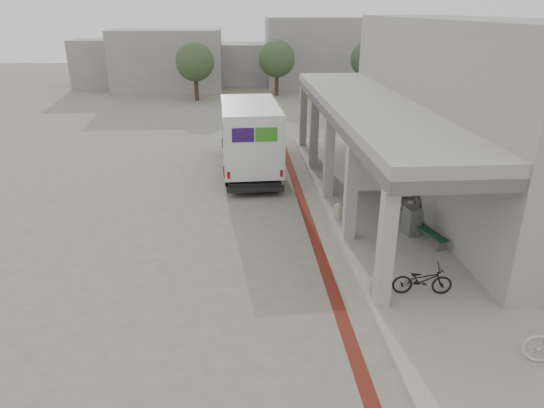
{
  "coord_description": "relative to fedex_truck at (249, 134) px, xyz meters",
  "views": [
    {
      "loc": [
        -1.51,
        -14.12,
        7.35
      ],
      "look_at": [
        -0.52,
        0.02,
        1.6
      ],
      "focal_mm": 32.0,
      "sensor_mm": 36.0,
      "label": 1
    }
  ],
  "objects": [
    {
      "name": "fedex_truck",
      "position": [
        0.0,
        0.0,
        0.0
      ],
      "size": [
        2.78,
        8.02,
        3.38
      ],
      "rotation": [
        0.0,
        0.0,
        0.04
      ],
      "color": "black",
      "rests_on": "ground"
    },
    {
      "name": "distant_backdrop",
      "position": [
        -1.82,
        27.37,
        0.9
      ],
      "size": [
        28.0,
        10.0,
        6.5
      ],
      "color": "gray",
      "rests_on": "ground"
    },
    {
      "name": "ground",
      "position": [
        1.02,
        -8.51,
        -1.8
      ],
      "size": [
        120.0,
        120.0,
        0.0
      ],
      "primitive_type": "plane",
      "color": "#69655A",
      "rests_on": "ground"
    },
    {
      "name": "bollard_far",
      "position": [
        3.12,
        -6.37,
        -1.4
      ],
      "size": [
        0.38,
        0.38,
        0.57
      ],
      "color": "gray",
      "rests_on": "sidewalk"
    },
    {
      "name": "bollard_near",
      "position": [
        3.12,
        -11.55,
        -1.41
      ],
      "size": [
        0.36,
        0.36,
        0.54
      ],
      "color": "gray",
      "rests_on": "sidewalk"
    },
    {
      "name": "utility_cabinet",
      "position": [
        5.32,
        -7.91,
        -1.2
      ],
      "size": [
        0.54,
        0.65,
        0.97
      ],
      "primitive_type": "cube",
      "rotation": [
        0.0,
        0.0,
        0.19
      ],
      "color": "slate",
      "rests_on": "sidewalk"
    },
    {
      "name": "bench",
      "position": [
        5.71,
        -8.53,
        -1.4
      ],
      "size": [
        0.77,
        1.71,
        0.39
      ],
      "rotation": [
        0.0,
        0.0,
        0.25
      ],
      "color": "slate",
      "rests_on": "sidewalk"
    },
    {
      "name": "tree_mid",
      "position": [
        3.02,
        21.49,
        1.38
      ],
      "size": [
        3.2,
        3.2,
        4.8
      ],
      "color": "#38281C",
      "rests_on": "ground"
    },
    {
      "name": "sidewalk",
      "position": [
        5.02,
        -8.51,
        -1.74
      ],
      "size": [
        4.4,
        28.0,
        0.12
      ],
      "primitive_type": "cube",
      "color": "gray",
      "rests_on": "ground"
    },
    {
      "name": "bike_lane_stripe",
      "position": [
        2.02,
        -6.51,
        -1.8
      ],
      "size": [
        0.35,
        40.0,
        0.01
      ],
      "primitive_type": "cube",
      "color": "#5A1C12",
      "rests_on": "ground"
    },
    {
      "name": "bicycle_black",
      "position": [
        4.36,
        -11.61,
        -1.26
      ],
      "size": [
        1.65,
        0.71,
        0.85
      ],
      "primitive_type": "imported",
      "rotation": [
        0.0,
        0.0,
        1.48
      ],
      "color": "black",
      "rests_on": "sidewalk"
    },
    {
      "name": "transit_building",
      "position": [
        7.86,
        -4.01,
        1.6
      ],
      "size": [
        7.6,
        17.0,
        7.0
      ],
      "color": "gray",
      "rests_on": "ground"
    },
    {
      "name": "tree_left",
      "position": [
        -3.98,
        19.49,
        1.38
      ],
      "size": [
        3.2,
        3.2,
        4.8
      ],
      "color": "#38281C",
      "rests_on": "ground"
    },
    {
      "name": "tree_right",
      "position": [
        11.02,
        20.49,
        1.38
      ],
      "size": [
        3.2,
        3.2,
        4.8
      ],
      "color": "#38281C",
      "rests_on": "ground"
    }
  ]
}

